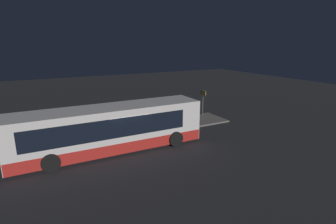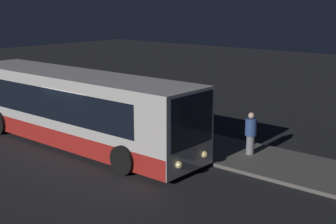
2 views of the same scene
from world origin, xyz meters
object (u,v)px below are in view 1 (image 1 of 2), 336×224
object	(u,v)px
suitcase	(131,126)
passenger_boarding	(174,113)
sign_post	(203,99)
passenger_waiting	(136,120)
bus_lead	(110,129)
trash_bin	(118,131)

from	to	relation	value
suitcase	passenger_boarding	bearing A→B (deg)	-0.77
sign_post	passenger_waiting	bearing A→B (deg)	-168.73
bus_lead	suitcase	xyz separation A→B (m)	(2.55, 3.12, -1.01)
bus_lead	sign_post	distance (m)	10.91
trash_bin	suitcase	bearing A→B (deg)	28.72
bus_lead	passenger_boarding	xyz separation A→B (m)	(6.41, 3.07, -0.48)
suitcase	trash_bin	bearing A→B (deg)	-151.28
passenger_boarding	trash_bin	xyz separation A→B (m)	(-5.20, -0.68, -0.52)
suitcase	sign_post	size ratio (longest dim) A/B	0.36
passenger_boarding	suitcase	xyz separation A→B (m)	(-3.86, 0.05, -0.54)
bus_lead	sign_post	xyz separation A→B (m)	(10.09, 4.14, 0.20)
bus_lead	sign_post	size ratio (longest dim) A/B	5.12
passenger_waiting	trash_bin	size ratio (longest dim) A/B	2.48
suitcase	sign_post	world-z (taller)	sign_post
bus_lead	passenger_boarding	world-z (taller)	bus_lead
passenger_boarding	suitcase	size ratio (longest dim) A/B	1.88
bus_lead	passenger_waiting	xyz separation A→B (m)	(2.79, 2.69, -0.46)
passenger_waiting	bus_lead	bearing A→B (deg)	-118.65
passenger_waiting	trash_bin	distance (m)	1.69
trash_bin	bus_lead	bearing A→B (deg)	-116.97
passenger_waiting	passenger_boarding	bearing A→B (deg)	23.45
suitcase	trash_bin	world-z (taller)	suitcase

